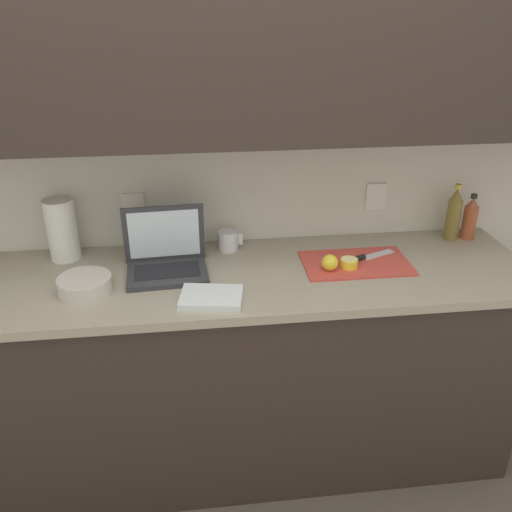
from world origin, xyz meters
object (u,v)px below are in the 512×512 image
object	(u,v)px
bottle_oil_tall	(470,219)
bowl_white	(85,285)
bottle_green_soda	(454,215)
measuring_cup	(228,240)
laptop	(166,257)
paper_towel_roll	(62,229)
knife	(360,258)
cutting_board	(356,263)
lemon_whole_beside	(330,263)
lemon_half_cut	(349,263)

from	to	relation	value
bottle_oil_tall	bowl_white	world-z (taller)	bottle_oil_tall
bottle_green_soda	measuring_cup	world-z (taller)	bottle_green_soda
laptop	paper_towel_roll	world-z (taller)	paper_towel_roll
knife	bottle_green_soda	distance (m)	0.51
cutting_board	measuring_cup	bearing A→B (deg)	158.23
lemon_whole_beside	bottle_oil_tall	world-z (taller)	bottle_oil_tall
lemon_whole_beside	bowl_white	distance (m)	0.93
knife	lemon_half_cut	world-z (taller)	lemon_half_cut
cutting_board	measuring_cup	xyz separation A→B (m)	(-0.50, 0.20, 0.04)
paper_towel_roll	cutting_board	bearing A→B (deg)	-9.73
bottle_oil_tall	lemon_whole_beside	bearing A→B (deg)	-160.44
bottle_oil_tall	paper_towel_roll	size ratio (longest dim) A/B	0.81
bottle_oil_tall	paper_towel_roll	xyz separation A→B (m)	(-1.75, 0.01, 0.03)
bottle_green_soda	cutting_board	bearing A→B (deg)	-158.41
cutting_board	paper_towel_roll	bearing A→B (deg)	170.27
cutting_board	lemon_half_cut	distance (m)	0.06
knife	bowl_white	distance (m)	1.08
bottle_green_soda	measuring_cup	size ratio (longest dim) A/B	2.44
measuring_cup	bowl_white	bearing A→B (deg)	-151.55
laptop	cutting_board	world-z (taller)	laptop
bottle_green_soda	measuring_cup	distance (m)	0.99
bottle_oil_tall	laptop	bearing A→B (deg)	-173.39
laptop	bowl_white	distance (m)	0.32
paper_towel_roll	bowl_white	bearing A→B (deg)	-67.53
bottle_green_soda	paper_towel_roll	bearing A→B (deg)	179.70
knife	measuring_cup	size ratio (longest dim) A/B	2.41
bottle_green_soda	bottle_oil_tall	bearing A→B (deg)	0.00
measuring_cup	paper_towel_roll	size ratio (longest dim) A/B	0.41
laptop	paper_towel_roll	distance (m)	0.45
measuring_cup	bottle_oil_tall	bearing A→B (deg)	-0.42
laptop	bowl_white	xyz separation A→B (m)	(-0.29, -0.14, -0.03)
bottle_oil_tall	bowl_white	size ratio (longest dim) A/B	1.06
measuring_cup	knife	bearing A→B (deg)	-19.36
bowl_white	lemon_whole_beside	bearing A→B (deg)	2.74
bottle_oil_tall	paper_towel_roll	distance (m)	1.75
laptop	bottle_green_soda	xyz separation A→B (m)	(1.25, 0.15, 0.06)
lemon_half_cut	bottle_oil_tall	size ratio (longest dim) A/B	0.33
bottle_green_soda	bottle_oil_tall	world-z (taller)	bottle_green_soda
laptop	lemon_half_cut	world-z (taller)	laptop
lemon_half_cut	bottle_oil_tall	world-z (taller)	bottle_oil_tall
knife	paper_towel_roll	world-z (taller)	paper_towel_roll
bowl_white	knife	bearing A→B (deg)	6.09
laptop	knife	xyz separation A→B (m)	(0.78, -0.02, -0.04)
measuring_cup	bowl_white	distance (m)	0.63
lemon_half_cut	bottle_green_soda	size ratio (longest dim) A/B	0.27
cutting_board	lemon_half_cut	bearing A→B (deg)	-138.25
cutting_board	measuring_cup	size ratio (longest dim) A/B	4.13
cutting_board	bottle_green_soda	world-z (taller)	bottle_green_soda
bottle_oil_tall	cutting_board	bearing A→B (deg)	-161.22
lemon_half_cut	bowl_white	xyz separation A→B (m)	(-1.01, -0.06, 0.00)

